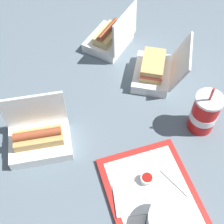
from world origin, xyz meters
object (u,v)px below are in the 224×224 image
plastic_fork (175,182)px  clamshell_hotdog_corner (110,38)px  food_tray (155,202)px  ketchup_cup (147,179)px  soda_cup_center (204,113)px  cake_container (170,223)px  clamshell_sandwich_center (155,70)px  clamshell_hotdog_right (39,138)px

plastic_fork → clamshell_hotdog_corner: clamshell_hotdog_corner is taller
food_tray → plastic_fork: size_ratio=3.64×
food_tray → ketchup_cup: ketchup_cup is taller
soda_cup_center → cake_container: bearing=-33.3°
ketchup_cup → plastic_fork: bearing=75.7°
ketchup_cup → clamshell_sandwich_center: size_ratio=0.16×
cake_container → clamshell_hotdog_right: 0.48m
clamshell_hotdog_corner → clamshell_sandwich_center: bearing=33.1°
food_tray → cake_container: cake_container is taller
food_tray → soda_cup_center: bearing=137.1°
plastic_fork → cake_container: bearing=-56.1°
ketchup_cup → clamshell_hotdog_corner: clamshell_hotdog_corner is taller
food_tray → soda_cup_center: 0.33m
ketchup_cup → soda_cup_center: (-0.17, 0.23, 0.05)m
cake_container → clamshell_hotdog_right: (-0.34, -0.34, -0.01)m
soda_cup_center → ketchup_cup: bearing=-53.7°
cake_container → plastic_fork: bearing=154.7°
cake_container → plastic_fork: size_ratio=1.16×
cake_container → clamshell_sandwich_center: size_ratio=0.51×
ketchup_cup → soda_cup_center: bearing=126.3°
soda_cup_center → clamshell_hotdog_corner: bearing=-152.9°
plastic_fork → clamshell_sandwich_center: 0.44m
plastic_fork → soda_cup_center: (-0.19, 0.15, 0.06)m
clamshell_sandwich_center → plastic_fork: bearing=-6.6°
cake_container → clamshell_hotdog_right: bearing=-134.7°
ketchup_cup → soda_cup_center: 0.29m
food_tray → clamshell_sandwich_center: (-0.49, 0.12, 0.04)m
clamshell_hotdog_corner → clamshell_hotdog_right: clamshell_hotdog_corner is taller
plastic_fork → clamshell_hotdog_corner: (-0.65, -0.09, 0.03)m
food_tray → cake_container: size_ratio=3.13×
soda_cup_center → clamshell_sandwich_center: bearing=-158.5°
clamshell_sandwich_center → clamshell_hotdog_corner: bearing=-146.9°
cake_container → clamshell_hotdog_corner: bearing=-177.9°
food_tray → clamshell_hotdog_right: (-0.26, -0.32, 0.03)m
plastic_fork → food_tray: bearing=-88.5°
plastic_fork → clamshell_hotdog_right: 0.45m
cake_container → clamshell_sandwich_center: (-0.56, 0.11, -0.00)m
cake_container → clamshell_hotdog_right: clamshell_hotdog_right is taller
clamshell_sandwich_center → clamshell_hotdog_right: bearing=-63.2°
clamshell_hotdog_right → soda_cup_center: size_ratio=0.93×
clamshell_hotdog_corner → clamshell_sandwich_center: 0.25m
cake_container → clamshell_hotdog_corner: size_ratio=0.53×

